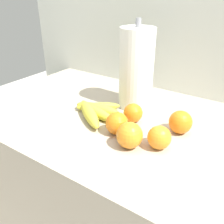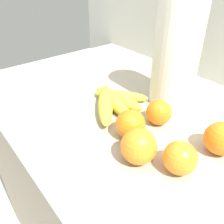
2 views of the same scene
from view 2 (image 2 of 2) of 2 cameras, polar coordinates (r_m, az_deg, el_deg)
banana_bunch at (r=0.70m, az=0.32°, el=2.69°), size 0.21×0.21×0.04m
orange_front at (r=0.63m, az=10.95°, el=-0.16°), size 0.07×0.07×0.07m
orange_right at (r=0.51m, az=15.92°, el=-10.50°), size 0.07×0.07×0.07m
orange_far_right at (r=0.58m, az=24.57°, el=-5.77°), size 0.08×0.08×0.08m
orange_back_right at (r=0.57m, az=4.44°, el=-2.97°), size 0.07×0.07×0.07m
orange_back_left at (r=0.51m, az=6.40°, el=-8.13°), size 0.08×0.08×0.08m
paper_towel_roll at (r=0.70m, az=15.11°, el=13.44°), size 0.13×0.13×0.33m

